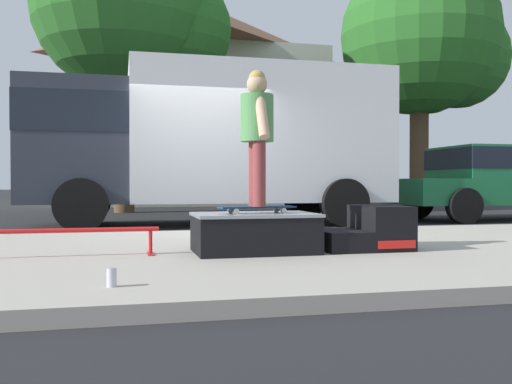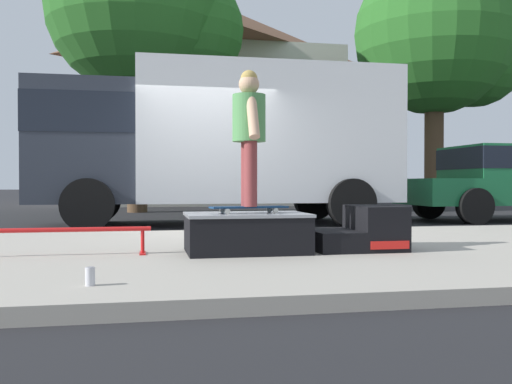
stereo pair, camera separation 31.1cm
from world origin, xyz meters
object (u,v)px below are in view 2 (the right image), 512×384
object	(u,v)px
skate_box	(246,231)
soda_can	(90,276)
skater_kid	(249,126)
box_truck	(216,138)
kicker_ramp	(362,231)
street_tree_neighbour	(147,12)
grind_rail	(63,234)
street_tree_main	(443,40)
skateboard	(249,208)

from	to	relation	value
skate_box	soda_can	size ratio (longest dim) A/B	9.59
skater_kid	box_truck	xyz separation A→B (m)	(0.35, 5.51, 0.32)
soda_can	skate_box	bearing A→B (deg)	49.97
kicker_ramp	soda_can	world-z (taller)	kicker_ramp
skater_kid	street_tree_neighbour	xyz separation A→B (m)	(-0.95, 10.61, 4.22)
kicker_ramp	skater_kid	size ratio (longest dim) A/B	0.68
kicker_ramp	grind_rail	xyz separation A→B (m)	(-2.99, 0.09, 0.02)
kicker_ramp	soda_can	distance (m)	3.05
street_tree_main	grind_rail	bearing A→B (deg)	-133.83
skate_box	skater_kid	world-z (taller)	skater_kid
skate_box	skateboard	size ratio (longest dim) A/B	1.51
street_tree_neighbour	skater_kid	bearing A→B (deg)	-84.87
skate_box	grind_rail	size ratio (longest dim) A/B	0.73
grind_rail	street_tree_main	world-z (taller)	street_tree_main
soda_can	kicker_ramp	bearing A→B (deg)	31.99
grind_rail	street_tree_neighbour	size ratio (longest dim) A/B	0.20
street_tree_neighbour	skateboard	bearing A→B (deg)	-84.87
soda_can	street_tree_main	bearing A→B (deg)	51.88
grind_rail	street_tree_main	xyz separation A→B (m)	(9.54, 9.93, 4.78)
kicker_ramp	street_tree_neighbour	distance (m)	12.04
grind_rail	skater_kid	world-z (taller)	skater_kid
skate_box	grind_rail	distance (m)	1.77
kicker_ramp	soda_can	bearing A→B (deg)	-148.01
kicker_ramp	skateboard	xyz separation A→B (m)	(-1.21, -0.01, 0.26)
soda_can	street_tree_main	size ratio (longest dim) A/B	0.02
street_tree_main	street_tree_neighbour	world-z (taller)	street_tree_neighbour
skate_box	street_tree_main	bearing A→B (deg)	52.20
skate_box	box_truck	distance (m)	5.67
skater_kid	street_tree_main	world-z (taller)	street_tree_main
street_tree_neighbour	grind_rail	bearing A→B (deg)	-94.56
soda_can	street_tree_main	world-z (taller)	street_tree_main
grind_rail	soda_can	world-z (taller)	grind_rail
grind_rail	soda_can	bearing A→B (deg)	-76.59
skate_box	grind_rail	xyz separation A→B (m)	(-1.76, 0.09, -0.00)
skater_kid	soda_can	world-z (taller)	skater_kid
skate_box	skateboard	distance (m)	0.24
skater_kid	soda_can	bearing A→B (deg)	-130.78
skateboard	street_tree_main	distance (m)	13.46
skater_kid	kicker_ramp	bearing A→B (deg)	0.65
box_truck	street_tree_neighbour	xyz separation A→B (m)	(-1.30, 5.10, 3.90)
skate_box	skater_kid	distance (m)	1.05
skate_box	box_truck	world-z (taller)	box_truck
box_truck	grind_rail	bearing A→B (deg)	-111.56
skateboard	skater_kid	xyz separation A→B (m)	(-0.00, -0.00, 0.81)
grind_rail	soda_can	size ratio (longest dim) A/B	13.10
skater_kid	skateboard	bearing A→B (deg)	89.10
street_tree_main	street_tree_neighbour	distance (m)	8.73
kicker_ramp	street_tree_neighbour	size ratio (longest dim) A/B	0.11
skater_kid	street_tree_main	distance (m)	13.21
street_tree_main	skater_kid	bearing A→B (deg)	-127.67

